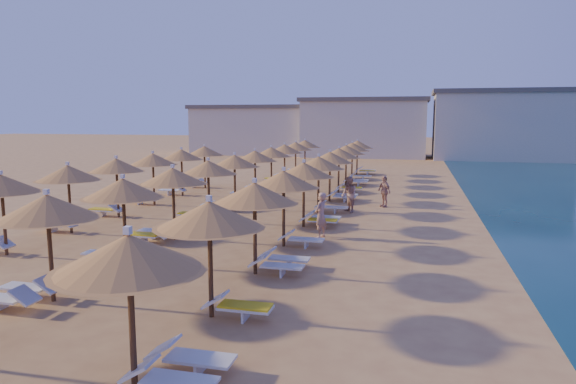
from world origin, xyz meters
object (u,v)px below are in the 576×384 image
(parasol_row_east, at_px, (319,164))
(beachgoer_c, at_px, (384,191))
(beachgoer_b, at_px, (349,195))
(beachgoer_a, at_px, (321,215))
(parasol_row_west, at_px, (235,162))

(parasol_row_east, relative_size, beachgoer_c, 22.48)
(beachgoer_b, relative_size, beachgoer_a, 1.00)
(parasol_row_west, distance_m, beachgoer_a, 8.18)
(parasol_row_east, xyz_separation_m, beachgoer_b, (1.56, 0.39, -1.62))
(parasol_row_west, xyz_separation_m, beachgoer_b, (6.18, 0.39, -1.62))
(parasol_row_east, height_order, beachgoer_a, parasol_row_east)
(parasol_row_west, relative_size, beachgoer_a, 20.74)
(parasol_row_east, xyz_separation_m, beachgoer_a, (1.14, -5.58, -1.62))
(beachgoer_c, bearing_deg, parasol_row_east, -91.72)
(beachgoer_b, distance_m, beachgoer_a, 5.99)
(parasol_row_west, distance_m, beachgoer_c, 8.44)
(parasol_row_west, relative_size, beachgoer_b, 20.79)
(parasol_row_west, xyz_separation_m, beachgoer_a, (5.76, -5.58, -1.62))
(beachgoer_b, bearing_deg, parasol_row_west, -122.64)
(parasol_row_east, distance_m, beachgoer_c, 4.46)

